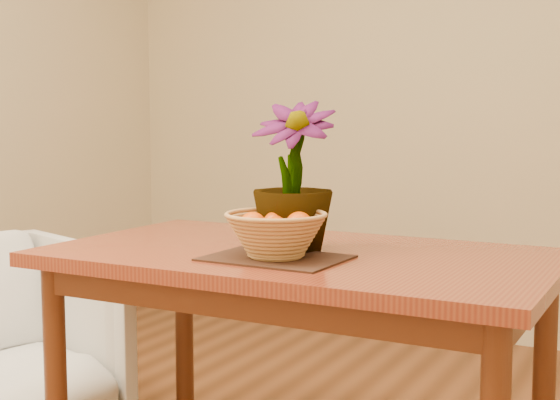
% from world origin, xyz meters
% --- Properties ---
extents(wall_back, '(4.00, 0.02, 2.70)m').
position_xyz_m(wall_back, '(0.00, 2.25, 1.35)').
color(wall_back, beige).
rests_on(wall_back, floor).
extents(table, '(1.40, 0.80, 0.75)m').
position_xyz_m(table, '(0.00, 0.30, 0.66)').
color(table, maroon).
rests_on(table, floor).
extents(placemat, '(0.36, 0.28, 0.01)m').
position_xyz_m(placemat, '(0.00, 0.16, 0.75)').
color(placemat, '#321A12').
rests_on(placemat, table).
extents(wicker_basket, '(0.27, 0.27, 0.11)m').
position_xyz_m(wicker_basket, '(0.00, 0.16, 0.81)').
color(wicker_basket, tan).
rests_on(wicker_basket, placemat).
extents(orange_pile, '(0.18, 0.17, 0.07)m').
position_xyz_m(orange_pile, '(0.00, 0.16, 0.84)').
color(orange_pile, '#E85E03').
rests_on(orange_pile, wicker_basket).
extents(potted_plant, '(0.28, 0.28, 0.42)m').
position_xyz_m(potted_plant, '(-0.02, 0.30, 0.96)').
color(potted_plant, '#164E17').
rests_on(potted_plant, table).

